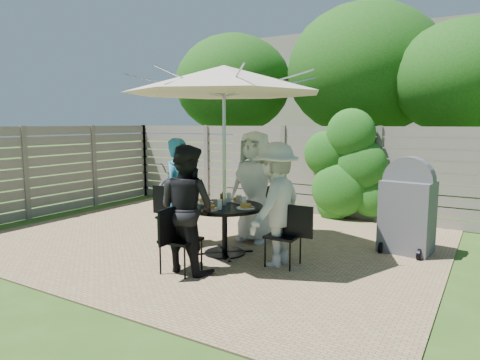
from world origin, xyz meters
The scene contains 23 objects.
backyard_envelope centered at (0.09, 10.29, 2.61)m, with size 60.00×60.00×5.00m.
patio_table centered at (0.61, -0.26, 0.51)m, with size 1.15×1.15×0.73m.
umbrella centered at (0.61, -0.26, 2.49)m, with size 2.89×2.89×2.69m.
chair_back centered at (0.65, 0.71, 0.26)m, with size 0.44×0.63×0.85m.
person_back centered at (0.65, 0.57, 0.89)m, with size 0.87×0.57×1.78m, color silver.
chair_left centered at (-0.35, -0.22, 0.28)m, with size 0.66×0.44×0.91m.
person_left centered at (-0.22, -0.22, 0.84)m, with size 0.61×0.40×1.67m, color teal.
chair_front centered at (0.57, -1.22, 0.27)m, with size 0.45×0.65×0.89m.
person_front centered at (0.58, -1.09, 0.82)m, with size 0.80×0.62×1.64m, color black.
chair_right centered at (1.57, -0.30, 0.26)m, with size 0.62×0.42×0.85m.
person_right centered at (1.44, -0.29, 0.83)m, with size 1.07×0.62×1.66m, color #BBBBB6.
plate_back centered at (0.63, 0.10, 0.75)m, with size 0.26×0.26×0.06m.
plate_left centered at (0.25, -0.24, 0.75)m, with size 0.26×0.26×0.06m.
plate_front centered at (0.60, -0.62, 0.75)m, with size 0.26×0.26×0.06m.
plate_right centered at (0.97, -0.27, 0.75)m, with size 0.26×0.26×0.06m.
glass_back centered at (0.52, 0.01, 0.80)m, with size 0.07×0.07×0.14m, color silver.
glass_left centered at (0.35, -0.35, 0.80)m, with size 0.07×0.07×0.14m, color silver.
glass_front centered at (0.71, -0.52, 0.80)m, with size 0.07×0.07×0.14m, color silver.
glass_right centered at (0.88, -0.16, 0.80)m, with size 0.07×0.07×0.14m, color silver.
syrup_jug centered at (0.55, -0.20, 0.81)m, with size 0.09×0.09×0.16m, color #59280C.
coffee_cup centered at (0.72, -0.04, 0.79)m, with size 0.08×0.08×0.12m, color #C6B293.
bicycle centered at (-2.49, 2.60, 0.50)m, with size 0.66×1.91×1.00m, color #333338.
bbq_grill centered at (2.85, 1.19, 0.65)m, with size 0.76×0.62×1.42m.
Camera 1 is at (3.90, -5.31, 1.90)m, focal length 32.00 mm.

